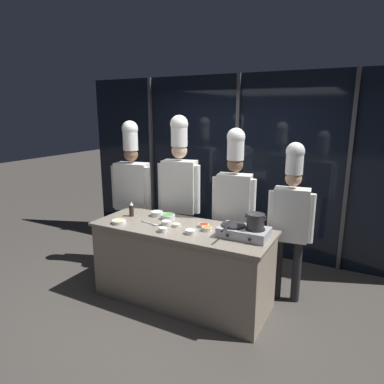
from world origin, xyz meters
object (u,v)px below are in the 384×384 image
Objects in this scene: serving_spoon_slotted at (153,224)px; chef_sous at (180,184)px; frying_pan at (233,223)px; chef_head at (132,185)px; stock_pot at (255,221)px; prep_bowl_garlic at (166,223)px; prep_bowl_ginger at (119,221)px; chef_line at (234,197)px; squeeze_bottle_soy at (131,209)px; prep_bowl_scallions at (168,216)px; prep_bowl_bean_sprouts at (163,229)px; prep_bowl_carrots at (207,228)px; prep_bowl_noodles at (177,225)px; chef_pastry at (291,212)px; prep_bowl_rice at (191,231)px; prep_bowl_chili_flakes at (204,225)px; portable_stove at (244,232)px; prep_bowl_onion at (157,213)px.

serving_spoon_slotted is 0.82m from chef_sous.
frying_pan is 1.81m from chef_head.
chef_sous is (-1.24, 0.64, 0.13)m from stock_pot.
prep_bowl_garlic is 0.17m from serving_spoon_slotted.
prep_bowl_ginger is 0.08× the size of chef_line.
stock_pot is at bearing 153.94° from chef_head.
squeeze_bottle_soy is 0.47m from prep_bowl_scallions.
squeeze_bottle_soy reaches higher than prep_bowl_bean_sprouts.
prep_bowl_noodles is at bearing -174.34° from prep_bowl_carrots.
chef_pastry is (1.25, 0.62, 0.14)m from prep_bowl_garlic.
prep_bowl_noodles is 0.05× the size of chef_head.
prep_bowl_carrots is at bearing 9.26° from serving_spoon_slotted.
chef_head is (-1.96, 0.55, 0.07)m from stock_pot.
chef_sous is (-0.12, 0.49, 0.30)m from prep_bowl_scallions.
prep_bowl_carrots is at bearing 72.97° from chef_line.
prep_bowl_garlic is 0.06× the size of chef_pastry.
frying_pan is at bearing 4.13° from prep_bowl_garlic.
stock_pot reaches higher than prep_bowl_rice.
chef_pastry is at bearing 28.30° from prep_bowl_chili_flakes.
prep_bowl_scallions is 0.51m from prep_bowl_chili_flakes.
prep_bowl_noodles is 0.05× the size of chef_pastry.
prep_bowl_bean_sprouts is 0.47m from prep_bowl_chili_flakes.
prep_bowl_garlic is (-0.90, -0.06, -0.02)m from portable_stove.
chef_pastry is (1.13, 0.60, 0.15)m from prep_bowl_noodles.
squeeze_bottle_soy is 0.10× the size of chef_pastry.
prep_bowl_carrots is (0.36, 0.04, 0.00)m from prep_bowl_noodles.
prep_bowl_chili_flakes is 0.99m from chef_pastry.
stock_pot reaches higher than prep_bowl_bean_sprouts.
chef_line reaches higher than prep_bowl_garlic.
squeeze_bottle_soy is at bearing 155.32° from prep_bowl_bean_sprouts.
chef_pastry is (2.19, 0.01, -0.09)m from chef_head.
prep_bowl_scallions is 1.77× the size of prep_bowl_noodles.
prep_bowl_noodles is 0.78× the size of prep_bowl_chili_flakes.
stock_pot is 0.11× the size of chef_line.
stock_pot is at bearing 9.44° from prep_bowl_ginger.
prep_bowl_noodles is (0.04, 0.22, -0.01)m from prep_bowl_bean_sprouts.
prep_bowl_rice is 1.04× the size of prep_bowl_garlic.
prep_bowl_garlic is at bearing -171.43° from prep_bowl_noodles.
stock_pot reaches higher than frying_pan.
serving_spoon_slotted is 1.03m from chef_line.
squeeze_bottle_soy reaches higher than prep_bowl_onion.
prep_bowl_bean_sprouts is 0.22m from prep_bowl_noodles.
squeeze_bottle_soy is at bearing 115.66° from chef_head.
stock_pot is 1.16× the size of squeeze_bottle_soy.
prep_bowl_carrots is 0.05× the size of chef_sous.
prep_bowl_noodles is at bearing 20.60° from chef_pastry.
prep_bowl_carrots is at bearing -179.02° from portable_stove.
prep_bowl_bean_sprouts is 0.79× the size of prep_bowl_chili_flakes.
chef_line is (1.13, 0.55, 0.17)m from squeeze_bottle_soy.
prep_bowl_bean_sprouts is 0.99m from chef_sous.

